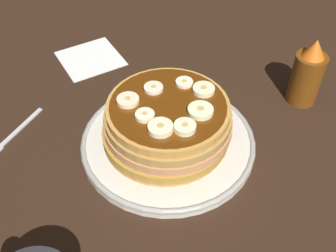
{
  "coord_description": "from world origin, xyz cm",
  "views": [
    {
      "loc": [
        -25.04,
        33.07,
        45.44
      ],
      "look_at": [
        0.0,
        0.0,
        4.08
      ],
      "focal_mm": 42.57,
      "sensor_mm": 36.0,
      "label": 1
    }
  ],
  "objects_px": {
    "banana_slice_2": "(185,127)",
    "banana_slice_3": "(145,116)",
    "banana_slice_1": "(154,88)",
    "syrup_bottle": "(307,74)",
    "banana_slice_0": "(204,90)",
    "banana_slice_4": "(160,128)",
    "banana_slice_6": "(128,101)",
    "pancake_stack": "(168,124)",
    "napkin": "(90,58)",
    "banana_slice_7": "(184,83)",
    "banana_slice_5": "(201,111)",
    "plate": "(168,141)",
    "fork": "(10,137)"
  },
  "relations": [
    {
      "from": "banana_slice_2",
      "to": "banana_slice_3",
      "type": "height_order",
      "value": "banana_slice_2"
    },
    {
      "from": "banana_slice_3",
      "to": "banana_slice_1",
      "type": "bearing_deg",
      "value": -62.74
    },
    {
      "from": "banana_slice_1",
      "to": "syrup_bottle",
      "type": "relative_size",
      "value": 0.24
    },
    {
      "from": "banana_slice_0",
      "to": "banana_slice_3",
      "type": "relative_size",
      "value": 1.2
    },
    {
      "from": "banana_slice_4",
      "to": "banana_slice_6",
      "type": "relative_size",
      "value": 1.06
    },
    {
      "from": "pancake_stack",
      "to": "napkin",
      "type": "height_order",
      "value": "pancake_stack"
    },
    {
      "from": "banana_slice_0",
      "to": "banana_slice_6",
      "type": "distance_m",
      "value": 0.11
    },
    {
      "from": "banana_slice_1",
      "to": "banana_slice_4",
      "type": "relative_size",
      "value": 0.84
    },
    {
      "from": "banana_slice_2",
      "to": "banana_slice_7",
      "type": "xyz_separation_m",
      "value": [
        0.06,
        -0.08,
        -0.0
      ]
    },
    {
      "from": "banana_slice_5",
      "to": "banana_slice_6",
      "type": "relative_size",
      "value": 1.12
    },
    {
      "from": "banana_slice_2",
      "to": "banana_slice_7",
      "type": "relative_size",
      "value": 1.14
    },
    {
      "from": "banana_slice_1",
      "to": "banana_slice_5",
      "type": "relative_size",
      "value": 0.79
    },
    {
      "from": "plate",
      "to": "banana_slice_0",
      "type": "distance_m",
      "value": 0.1
    },
    {
      "from": "banana_slice_6",
      "to": "napkin",
      "type": "height_order",
      "value": "banana_slice_6"
    },
    {
      "from": "banana_slice_2",
      "to": "syrup_bottle",
      "type": "relative_size",
      "value": 0.25
    },
    {
      "from": "banana_slice_5",
      "to": "banana_slice_7",
      "type": "xyz_separation_m",
      "value": [
        0.05,
        -0.04,
        -0.0
      ]
    },
    {
      "from": "banana_slice_2",
      "to": "napkin",
      "type": "distance_m",
      "value": 0.34
    },
    {
      "from": "plate",
      "to": "syrup_bottle",
      "type": "xyz_separation_m",
      "value": [
        -0.12,
        -0.22,
        0.04
      ]
    },
    {
      "from": "banana_slice_4",
      "to": "napkin",
      "type": "bearing_deg",
      "value": -25.76
    },
    {
      "from": "banana_slice_0",
      "to": "banana_slice_3",
      "type": "height_order",
      "value": "same"
    },
    {
      "from": "banana_slice_3",
      "to": "banana_slice_4",
      "type": "height_order",
      "value": "banana_slice_4"
    },
    {
      "from": "banana_slice_6",
      "to": "fork",
      "type": "bearing_deg",
      "value": 34.36
    },
    {
      "from": "banana_slice_4",
      "to": "banana_slice_5",
      "type": "relative_size",
      "value": 0.95
    },
    {
      "from": "banana_slice_6",
      "to": "banana_slice_3",
      "type": "bearing_deg",
      "value": 166.48
    },
    {
      "from": "pancake_stack",
      "to": "fork",
      "type": "height_order",
      "value": "pancake_stack"
    },
    {
      "from": "banana_slice_0",
      "to": "napkin",
      "type": "distance_m",
      "value": 0.3
    },
    {
      "from": "napkin",
      "to": "banana_slice_7",
      "type": "bearing_deg",
      "value": 171.38
    },
    {
      "from": "pancake_stack",
      "to": "banana_slice_3",
      "type": "bearing_deg",
      "value": 73.88
    },
    {
      "from": "banana_slice_3",
      "to": "banana_slice_7",
      "type": "relative_size",
      "value": 1.02
    },
    {
      "from": "banana_slice_1",
      "to": "fork",
      "type": "relative_size",
      "value": 0.22
    },
    {
      "from": "plate",
      "to": "banana_slice_1",
      "type": "xyz_separation_m",
      "value": [
        0.04,
        -0.01,
        0.08
      ]
    },
    {
      "from": "banana_slice_5",
      "to": "fork",
      "type": "height_order",
      "value": "banana_slice_5"
    },
    {
      "from": "fork",
      "to": "banana_slice_1",
      "type": "bearing_deg",
      "value": -138.17
    },
    {
      "from": "banana_slice_1",
      "to": "banana_slice_7",
      "type": "xyz_separation_m",
      "value": [
        -0.03,
        -0.04,
        -0.0
      ]
    },
    {
      "from": "banana_slice_0",
      "to": "banana_slice_4",
      "type": "xyz_separation_m",
      "value": [
        0.0,
        0.1,
        0.0
      ]
    },
    {
      "from": "pancake_stack",
      "to": "banana_slice_6",
      "type": "distance_m",
      "value": 0.07
    },
    {
      "from": "fork",
      "to": "banana_slice_3",
      "type": "bearing_deg",
      "value": -153.28
    },
    {
      "from": "fork",
      "to": "banana_slice_6",
      "type": "bearing_deg",
      "value": -145.64
    },
    {
      "from": "banana_slice_1",
      "to": "banana_slice_5",
      "type": "bearing_deg",
      "value": -179.79
    },
    {
      "from": "banana_slice_0",
      "to": "banana_slice_1",
      "type": "relative_size",
      "value": 1.14
    },
    {
      "from": "plate",
      "to": "banana_slice_2",
      "type": "xyz_separation_m",
      "value": [
        -0.05,
        0.03,
        0.08
      ]
    },
    {
      "from": "banana_slice_0",
      "to": "banana_slice_6",
      "type": "height_order",
      "value": "same"
    },
    {
      "from": "banana_slice_3",
      "to": "plate",
      "type": "bearing_deg",
      "value": -104.38
    },
    {
      "from": "banana_slice_4",
      "to": "fork",
      "type": "bearing_deg",
      "value": 21.99
    },
    {
      "from": "banana_slice_1",
      "to": "syrup_bottle",
      "type": "distance_m",
      "value": 0.26
    },
    {
      "from": "banana_slice_2",
      "to": "banana_slice_5",
      "type": "relative_size",
      "value": 0.83
    },
    {
      "from": "banana_slice_0",
      "to": "fork",
      "type": "bearing_deg",
      "value": 39.86
    },
    {
      "from": "banana_slice_3",
      "to": "banana_slice_7",
      "type": "distance_m",
      "value": 0.09
    },
    {
      "from": "banana_slice_6",
      "to": "syrup_bottle",
      "type": "distance_m",
      "value": 0.3
    },
    {
      "from": "banana_slice_1",
      "to": "fork",
      "type": "xyz_separation_m",
      "value": [
        0.17,
        0.15,
        -0.08
      ]
    }
  ]
}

